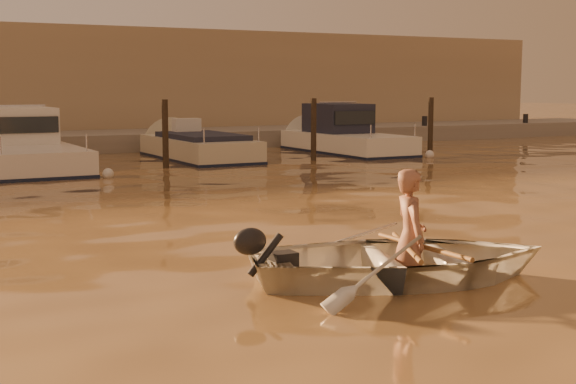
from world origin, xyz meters
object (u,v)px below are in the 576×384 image
moored_boat_4 (346,135)px  moored_boat_3 (199,152)px  waterfront_building (68,86)px  person (410,237)px  dinghy (402,259)px  moored_boat_2 (19,146)px

moored_boat_4 → moored_boat_3: bearing=180.0°
waterfront_building → moored_boat_3: bearing=-81.1°
person → moored_boat_3: size_ratio=0.26×
dinghy → moored_boat_2: moored_boat_2 is taller
waterfront_building → moored_boat_2: bearing=-109.8°
person → waterfront_building: size_ratio=0.04×
moored_boat_2 → moored_boat_4: bearing=0.0°
moored_boat_3 → dinghy: bearing=-103.3°
dinghy → moored_boat_3: bearing=4.1°
moored_boat_3 → moored_boat_4: moored_boat_4 is taller
person → waterfront_building: (2.15, 27.79, 1.86)m
dinghy → person: (0.10, -0.03, 0.27)m
person → moored_boat_4: 19.32m
moored_boat_3 → waterfront_building: (-1.71, 11.00, 2.17)m
dinghy → moored_boat_3: (3.96, 16.76, -0.04)m
dinghy → moored_boat_2: (-1.72, 16.76, 0.36)m
dinghy → moored_boat_3: 17.22m
dinghy → moored_boat_2: size_ratio=0.43×
person → moored_boat_3: 17.23m
moored_boat_4 → waterfront_building: size_ratio=0.15×
dinghy → moored_boat_4: 19.35m
moored_boat_3 → person: bearing=-103.0°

